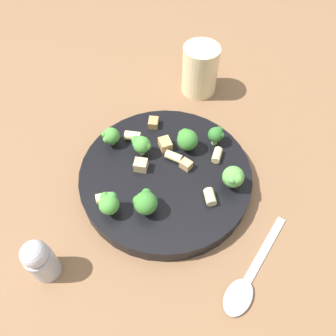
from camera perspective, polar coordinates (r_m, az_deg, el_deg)
name	(u,v)px	position (r m, az deg, el deg)	size (l,w,h in m)	color
ground_plane	(168,181)	(0.57, 0.00, -2.26)	(2.00, 2.00, 0.00)	brown
pasta_bowl	(168,175)	(0.55, 0.00, -1.29)	(0.29, 0.29, 0.03)	black
broccoli_floret_0	(189,139)	(0.56, 3.74, 5.08)	(0.04, 0.04, 0.04)	#93B766
broccoli_floret_1	(148,202)	(0.48, -3.44, -5.97)	(0.04, 0.04, 0.04)	#93B766
broccoli_floret_2	(236,177)	(0.52, 11.75, -1.59)	(0.03, 0.03, 0.04)	#84AD60
broccoli_floret_3	(144,144)	(0.55, -4.25, 4.11)	(0.03, 0.03, 0.04)	#9EC175
broccoli_floret_4	(113,136)	(0.57, -9.50, 5.49)	(0.03, 0.03, 0.03)	#84AD60
broccoli_floret_5	(112,203)	(0.49, -9.74, -6.06)	(0.03, 0.03, 0.04)	#93B766
broccoli_floret_6	(219,134)	(0.57, 8.85, 5.86)	(0.03, 0.03, 0.04)	#9EC175
rigatoni_0	(219,155)	(0.56, 8.95, 2.24)	(0.01, 0.01, 0.03)	beige
rigatoni_1	(106,198)	(0.51, -10.79, -5.18)	(0.02, 0.02, 0.02)	beige
rigatoni_2	(213,197)	(0.51, 7.79, -4.99)	(0.02, 0.02, 0.03)	beige
rigatoni_3	(135,136)	(0.58, -5.74, 5.61)	(0.02, 0.02, 0.03)	beige
rigatoni_4	(176,156)	(0.55, 1.43, 2.02)	(0.01, 0.01, 0.03)	beige
chicken_chunk_0	(156,123)	(0.60, -2.16, 7.90)	(0.02, 0.02, 0.01)	#A87A4C
chicken_chunk_1	(143,165)	(0.54, -4.32, 0.51)	(0.02, 0.02, 0.02)	tan
chicken_chunk_2	(170,144)	(0.57, 0.30, 4.19)	(0.02, 0.02, 0.02)	tan
chicken_chunk_3	(189,165)	(0.54, 3.61, 0.61)	(0.02, 0.01, 0.01)	tan
drinking_glass	(202,73)	(0.70, 5.91, 16.19)	(0.07, 0.07, 0.10)	beige
pepper_shaker	(43,260)	(0.49, -20.97, -14.71)	(0.04, 0.04, 0.08)	#B2B2B7
spoon	(249,283)	(0.50, 13.91, -18.91)	(0.12, 0.16, 0.01)	silver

